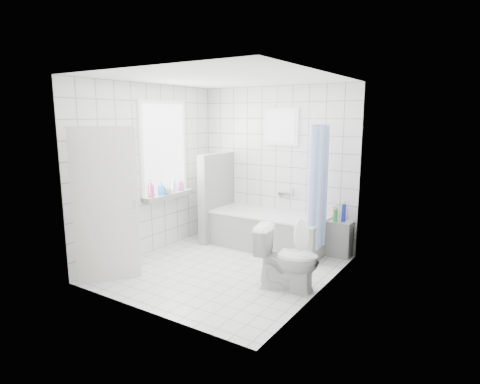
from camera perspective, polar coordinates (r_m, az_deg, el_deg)
The scene contains 19 objects.
ground at distance 5.77m, azimuth -2.18°, elevation -10.83°, with size 3.00×3.00×0.00m, color white.
ceiling at distance 5.38m, azimuth -2.38°, elevation 15.86°, with size 3.00×3.00×0.00m, color white.
wall_back at distance 6.70m, azimuth 5.13°, elevation 3.67°, with size 2.80×0.02×2.60m, color white.
wall_front at distance 4.30m, azimuth -13.81°, elevation -0.55°, with size 2.80×0.02×2.60m, color white.
wall_left at distance 6.32m, azimuth -12.73°, elevation 3.04°, with size 0.02×3.00×2.60m, color white.
wall_right at distance 4.77m, azimuth 11.64°, elevation 0.63°, with size 0.02×3.00×2.60m, color white.
window_left at distance 6.47m, azimuth -10.67°, elevation 5.96°, with size 0.01×0.90×1.40m, color white.
window_back at distance 6.56m, azimuth 5.82°, elevation 9.21°, with size 0.50×0.01×0.50m, color white.
window_sill at distance 6.55m, azimuth -10.16°, elevation -0.52°, with size 0.18×1.02×0.08m, color white.
door at distance 5.35m, azimuth -18.53°, elevation -1.91°, with size 0.04×0.80×2.00m, color silver.
bathtub at distance 6.54m, azimuth 4.05°, elevation -5.52°, with size 1.86×0.77×0.58m.
partition_wall at distance 6.91m, azimuth -3.37°, elevation -0.71°, with size 0.15×0.85×1.50m, color white.
tiled_ledge at distance 6.35m, azimuth 13.79°, elevation -6.45°, with size 0.40×0.24×0.55m, color white.
toilet at distance 5.03m, azimuth 6.74°, elevation -9.33°, with size 0.45×0.78×0.80m, color white.
curtain_rod at distance 5.89m, azimuth 11.71°, elevation 9.36°, with size 0.02×0.02×0.80m, color silver.
shower_curtain at distance 5.86m, azimuth 10.92°, elevation 0.52°, with size 0.14×0.48×1.78m, color #5172ED, non-canonical shape.
tub_faucet at distance 6.65m, azimuth 6.26°, elevation -0.32°, with size 0.18×0.06×0.06m, color silver.
sill_bottles at distance 6.48m, azimuth -10.42°, elevation 0.74°, with size 0.18×0.81×0.27m.
ledge_bottles at distance 6.25m, azimuth 13.84°, elevation -3.03°, with size 0.19×0.15×0.27m.
Camera 1 is at (3.08, -4.39, 2.12)m, focal length 30.00 mm.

